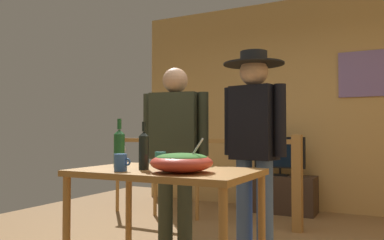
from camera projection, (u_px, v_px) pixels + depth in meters
back_wall at (306, 103)px, 5.31m from camera, size 4.90×0.10×2.87m
framed_picture at (366, 74)px, 4.92m from camera, size 0.66×0.03×0.58m
stair_railing at (231, 169)px, 4.45m from camera, size 2.44×0.10×1.01m
tv_console at (280, 194)px, 5.09m from camera, size 0.90×0.40×0.48m
flat_screen_tv at (279, 153)px, 5.07m from camera, size 0.65×0.12×0.50m
serving_table at (166, 183)px, 2.59m from camera, size 1.18×0.75×0.80m
salad_bowl at (182, 162)px, 2.39m from camera, size 0.38×0.38×0.21m
wine_glass at (121, 150)px, 2.94m from camera, size 0.08×0.08×0.16m
wine_bottle_dark at (144, 150)px, 2.57m from camera, size 0.07×0.07×0.31m
wine_bottle_green at (119, 147)px, 2.77m from camera, size 0.08×0.08×0.34m
mug_blue at (121, 163)px, 2.46m from camera, size 0.12×0.08×0.11m
mug_teal at (161, 159)px, 2.82m from camera, size 0.12×0.08×0.10m
person_standing_left at (175, 142)px, 3.43m from camera, size 0.60×0.28×1.61m
person_standing_right at (254, 137)px, 3.10m from camera, size 0.53×0.48×1.69m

